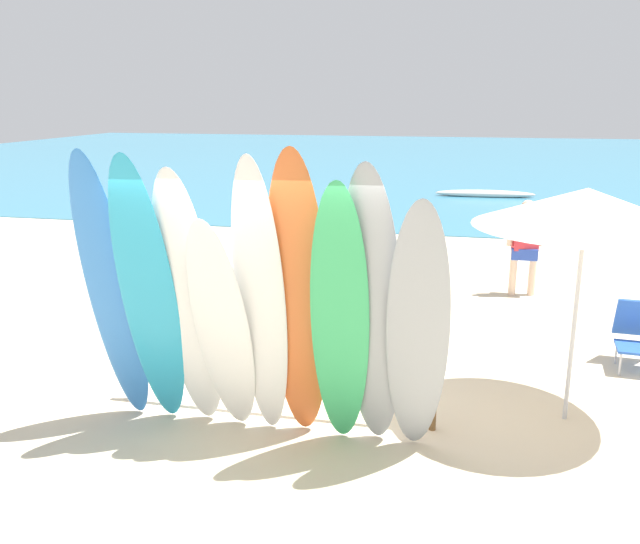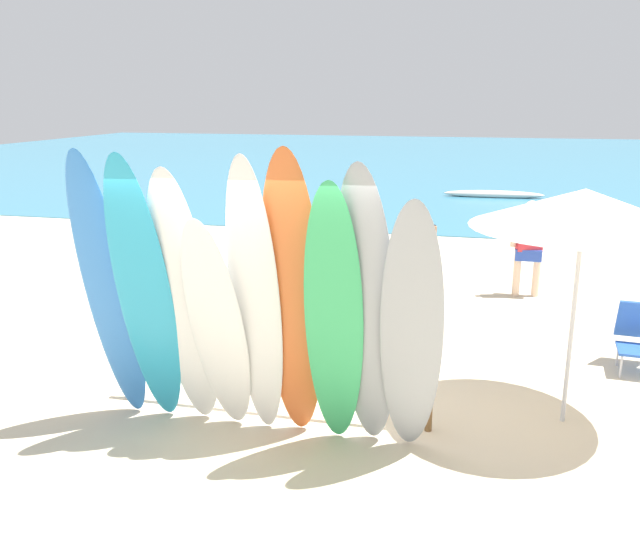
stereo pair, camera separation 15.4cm
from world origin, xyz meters
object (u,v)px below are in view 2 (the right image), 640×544
surfboard_blue_0 (108,291)px  surfboard_grey_7 (366,315)px  surfboard_white_4 (255,304)px  beachgoer_near_rack (529,242)px  surfboard_teal_1 (145,298)px  surfboard_grey_8 (411,335)px  surfboard_white_2 (185,304)px  beach_umbrella (584,209)px  surfboard_orange_5 (293,301)px  surfboard_white_3 (217,329)px  surfboard_rack (275,363)px  beachgoer_by_water (421,252)px  distant_boat (494,194)px  surfboard_green_6 (334,322)px  beach_chair_red (640,335)px

surfboard_blue_0 → surfboard_grey_7: bearing=4.8°
surfboard_white_4 → beachgoer_near_rack: bearing=62.2°
surfboard_blue_0 → surfboard_teal_1: size_ratio=0.98×
surfboard_teal_1 → surfboard_grey_8: 2.45m
surfboard_white_2 → surfboard_grey_8: (2.09, -0.08, -0.09)m
beach_umbrella → surfboard_orange_5: bearing=-157.3°
surfboard_white_3 → surfboard_grey_7: surfboard_grey_7 is taller
surfboard_white_3 → surfboard_grey_8: 1.77m
surfboard_white_2 → beach_umbrella: (3.53, 1.10, 0.85)m
surfboard_rack → surfboard_white_2: bearing=-139.5°
surfboard_grey_8 → beachgoer_by_water: bearing=90.6°
surfboard_rack → surfboard_white_2: 1.16m
surfboard_rack → surfboard_teal_1: size_ratio=1.14×
surfboard_white_2 → surfboard_orange_5: (1.02, 0.05, 0.09)m
distant_boat → beachgoer_near_rack: bearing=-88.1°
beachgoer_by_water → surfboard_grey_7: bearing=130.1°
beachgoer_near_rack → surfboard_white_2: bearing=-133.5°
beachgoer_near_rack → distant_boat: beachgoer_near_rack is taller
beach_umbrella → surfboard_blue_0: bearing=-165.8°
surfboard_teal_1 → surfboard_grey_7: size_ratio=1.02×
surfboard_white_4 → beachgoer_by_water: (1.08, 4.46, -0.48)m
surfboard_white_2 → beachgoer_by_water: (1.77, 4.44, -0.42)m
surfboard_white_2 → surfboard_orange_5: 1.02m
surfboard_blue_0 → beachgoer_by_water: 5.14m
surfboard_blue_0 → surfboard_orange_5: surfboard_orange_5 is taller
surfboard_grey_7 → surfboard_grey_8: size_ratio=1.10×
distant_boat → surfboard_white_3: bearing=-99.2°
surfboard_rack → surfboard_grey_8: size_ratio=1.27×
beachgoer_near_rack → distant_boat: bearing=80.2°
surfboard_green_6 → beach_chair_red: size_ratio=3.25×
surfboard_rack → surfboard_green_6: 1.25m
surfboard_rack → beachgoer_near_rack: (2.73, 4.93, 0.35)m
surfboard_grey_8 → beachgoer_near_rack: (1.31, 5.59, -0.31)m
surfboard_grey_7 → beachgoer_by_water: size_ratio=1.81×
surfboard_white_3 → beach_chair_red: surfboard_white_3 is taller
beachgoer_near_rack → beach_umbrella: (0.13, -4.40, 1.25)m
beach_chair_red → beach_umbrella: 2.57m
surfboard_white_3 → surfboard_white_4: size_ratio=0.82×
surfboard_rack → surfboard_teal_1: surfboard_teal_1 is taller
surfboard_grey_7 → beach_chair_red: surfboard_grey_7 is taller
distant_boat → surfboard_orange_5: bearing=-96.9°
surfboard_white_4 → beach_chair_red: (3.84, 2.72, -0.94)m
surfboard_blue_0 → beach_umbrella: (4.31, 1.09, 0.79)m
surfboard_orange_5 → distant_boat: (2.00, 16.57, -1.28)m
beachgoer_by_water → beach_chair_red: bearing=-171.1°
surfboard_blue_0 → surfboard_white_2: 0.79m
surfboard_white_4 → surfboard_white_2: bearing=177.2°
surfboard_green_6 → surfboard_rack: bearing=133.3°
surfboard_orange_5 → distant_boat: surfboard_orange_5 is taller
surfboard_white_4 → surfboard_grey_7: 1.01m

